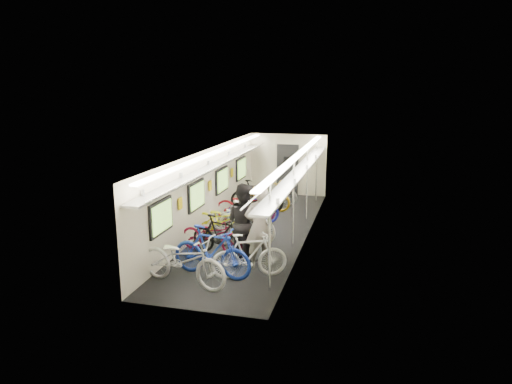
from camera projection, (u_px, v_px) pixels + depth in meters
The scene contains 17 objects.
train_car_shell at pixel (251, 172), 13.84m from camera, with size 10.00×10.00×10.00m.
bicycle_0 at pixel (183, 260), 9.75m from camera, with size 0.76×2.17×1.14m, color silver.
bicycle_1 at pixel (212, 252), 10.18m from camera, with size 0.55×1.96×1.18m, color #1C37A8.
bicycle_2 at pixel (212, 235), 11.70m from camera, with size 0.62×1.79×0.94m, color maroon.
bicycle_3 at pixel (220, 236), 11.49m from camera, with size 0.49×1.73×1.04m, color black.
bicycle_4 at pixel (223, 220), 12.90m from camera, with size 0.66×1.88×0.99m, color yellow.
bicycle_5 at pixel (246, 221), 12.60m from camera, with size 0.52×1.84×1.10m, color white.
bicycle_6 at pixel (239, 217), 13.32m from camera, with size 0.61×1.75×0.92m, color #B9B9BE.
bicycle_7 at pixel (253, 209), 14.14m from camera, with size 0.46×1.64×0.99m, color #1C21AD.
bicycle_8 at pixel (245, 205), 14.45m from camera, with size 0.68×1.94×1.02m, color maroon.
bicycle_9 at pixel (257, 196), 15.48m from camera, with size 0.52×1.86×1.12m, color black.
bicycle_10 at pixel (263, 195), 15.81m from camera, with size 0.69×1.99×1.05m, color #BF8E12.
bicycle_11 at pixel (249, 255), 10.15m from camera, with size 0.49×1.72×1.04m, color white.
bicycle_12 at pixel (272, 192), 16.37m from camera, with size 0.63×1.82×0.95m, color slate.
passenger_near at pixel (259, 227), 10.65m from camera, with size 0.72×0.47×1.98m, color gray.
passenger_mid at pixel (244, 222), 11.11m from camera, with size 0.94×0.73×1.93m, color black.
backpack at pixel (264, 206), 11.36m from camera, with size 0.26×0.14×0.38m, color #A51025.
Camera 1 is at (3.18, -12.44, 4.18)m, focal length 32.00 mm.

